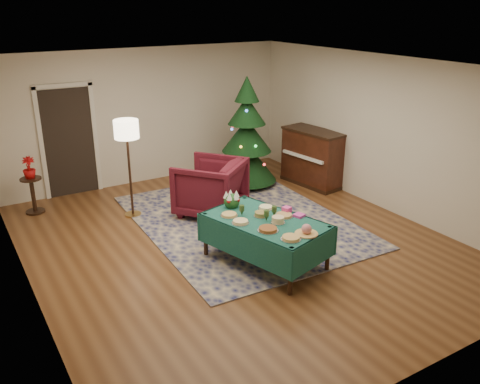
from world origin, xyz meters
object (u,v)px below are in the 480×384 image
potted_plant (30,172)px  armchair (210,185)px  buffet_table (265,229)px  christmas_tree (247,138)px  floor_lamp (127,135)px  side_table (33,196)px  piano (313,158)px  gift_box (287,210)px

potted_plant → armchair: bearing=-32.1°
buffet_table → christmas_tree: 3.36m
armchair → floor_lamp: size_ratio=0.64×
buffet_table → armchair: armchair is taller
side_table → piano: piano is taller
gift_box → buffet_table: bearing=-172.4°
buffet_table → floor_lamp: 2.97m
christmas_tree → piano: christmas_tree is taller
christmas_tree → gift_box: bearing=-111.3°
buffet_table → gift_box: size_ratio=17.99×
christmas_tree → piano: (1.17, -0.66, -0.44)m
potted_plant → christmas_tree: bearing=-10.2°
gift_box → floor_lamp: bearing=118.7°
buffet_table → christmas_tree: christmas_tree is taller
piano → floor_lamp: bearing=174.5°
christmas_tree → buffet_table: bearing=-117.5°
buffet_table → armchair: (0.20, 2.00, 0.00)m
potted_plant → buffet_table: bearing=-56.2°
potted_plant → piano: bearing=-15.0°
floor_lamp → side_table: 2.10m
gift_box → christmas_tree: size_ratio=0.05×
gift_box → side_table: (-2.86, 3.61, -0.40)m
side_table → piano: size_ratio=0.47×
gift_box → floor_lamp: (-1.42, 2.59, 0.73)m
christmas_tree → piano: 1.41m
piano → side_table: bearing=165.0°
floor_lamp → armchair: bearing=-28.1°
christmas_tree → armchair: bearing=-144.7°
floor_lamp → piano: floor_lamp is taller
gift_box → christmas_tree: christmas_tree is taller
potted_plant → piano: (5.16, -1.38, -0.20)m
armchair → side_table: (-2.65, 1.67, -0.23)m
buffet_table → floor_lamp: (-1.01, 2.64, 0.90)m
buffet_table → christmas_tree: size_ratio=0.88×
buffet_table → gift_box: 0.45m
gift_box → christmas_tree: bearing=68.7°
gift_box → potted_plant: 4.61m
potted_plant → christmas_tree: (3.99, -0.72, 0.24)m
armchair → floor_lamp: (-1.21, 0.64, 0.90)m
armchair → christmas_tree: (1.34, 0.95, 0.45)m
armchair → piano: piano is taller
side_table → christmas_tree: size_ratio=0.29×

